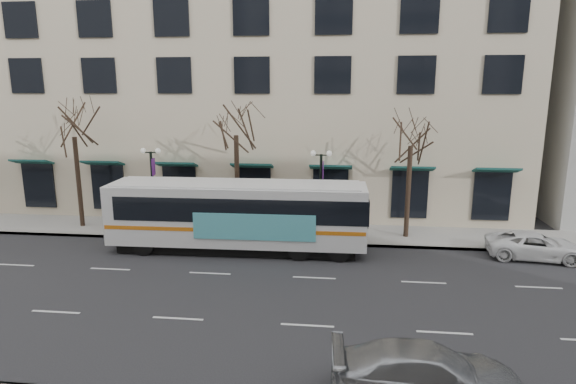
# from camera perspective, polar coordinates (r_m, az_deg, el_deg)

# --- Properties ---
(ground) EXTENTS (160.00, 160.00, 0.00)m
(ground) POSITION_cam_1_polar(r_m,az_deg,el_deg) (21.59, -10.89, -11.73)
(ground) COLOR black
(ground) RESTS_ON ground
(sidewalk_far) EXTENTS (80.00, 4.00, 0.15)m
(sidewalk_far) POSITION_cam_1_polar(r_m,az_deg,el_deg) (29.11, 3.88, -4.93)
(sidewalk_far) COLOR gray
(sidewalk_far) RESTS_ON ground
(building_hotel) EXTENTS (40.00, 20.00, 24.00)m
(building_hotel) POSITION_cam_1_polar(r_m,az_deg,el_deg) (40.71, -5.42, 16.97)
(building_hotel) COLOR #C6B397
(building_hotel) RESTS_ON ground
(tree_far_left) EXTENTS (3.60, 3.60, 8.34)m
(tree_far_left) POSITION_cam_1_polar(r_m,az_deg,el_deg) (31.98, -24.15, 7.68)
(tree_far_left) COLOR black
(tree_far_left) RESTS_ON ground
(tree_far_mid) EXTENTS (3.60, 3.60, 8.55)m
(tree_far_mid) POSITION_cam_1_polar(r_m,az_deg,el_deg) (28.29, -6.22, 8.62)
(tree_far_mid) COLOR black
(tree_far_mid) RESTS_ON ground
(tree_far_right) EXTENTS (3.60, 3.60, 8.06)m
(tree_far_right) POSITION_cam_1_polar(r_m,az_deg,el_deg) (27.94, 14.44, 7.26)
(tree_far_right) COLOR black
(tree_far_right) RESTS_ON ground
(lamp_post_left) EXTENTS (1.22, 0.45, 5.21)m
(lamp_post_left) POSITION_cam_1_polar(r_m,az_deg,el_deg) (29.73, -15.72, 0.70)
(lamp_post_left) COLOR black
(lamp_post_left) RESTS_ON ground
(lamp_post_right) EXTENTS (1.22, 0.45, 5.21)m
(lamp_post_right) POSITION_cam_1_polar(r_m,az_deg,el_deg) (27.61, 3.91, 0.26)
(lamp_post_right) COLOR black
(lamp_post_right) RESTS_ON ground
(city_bus) EXTENTS (13.83, 3.23, 3.74)m
(city_bus) POSITION_cam_1_polar(r_m,az_deg,el_deg) (26.02, -5.80, -2.58)
(city_bus) COLOR silver
(city_bus) RESTS_ON ground
(silver_car) EXTENTS (5.54, 2.46, 1.58)m
(silver_car) POSITION_cam_1_polar(r_m,az_deg,el_deg) (15.11, 16.17, -19.96)
(silver_car) COLOR #979A9E
(silver_car) RESTS_ON ground
(white_pickup) EXTENTS (5.07, 2.77, 1.35)m
(white_pickup) POSITION_cam_1_polar(r_m,az_deg,el_deg) (28.14, 27.28, -5.69)
(white_pickup) COLOR silver
(white_pickup) RESTS_ON ground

